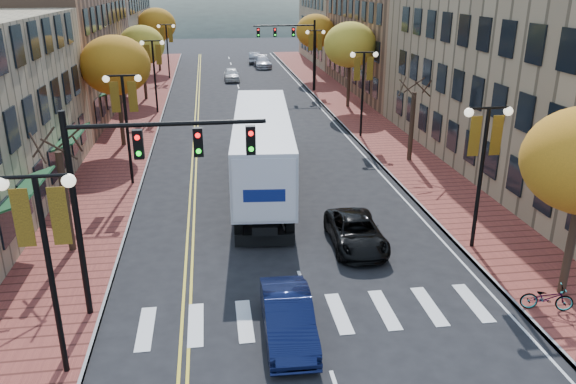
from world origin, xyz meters
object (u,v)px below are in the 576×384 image
object	(u,v)px
semi_truck	(262,142)
navy_sedan	(288,318)
bicycle	(547,298)
black_suv	(356,232)

from	to	relation	value
semi_truck	navy_sedan	bearing A→B (deg)	-87.48
semi_truck	navy_sedan	distance (m)	14.33
navy_sedan	semi_truck	bearing A→B (deg)	89.02
semi_truck	bicycle	bearing A→B (deg)	-54.88
semi_truck	bicycle	world-z (taller)	semi_truck
navy_sedan	black_suv	world-z (taller)	navy_sedan
semi_truck	black_suv	xyz separation A→B (m)	(3.15, -8.17, -1.83)
navy_sedan	black_suv	distance (m)	7.10
bicycle	semi_truck	bearing A→B (deg)	45.56
semi_truck	black_suv	size ratio (longest dim) A/B	3.74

